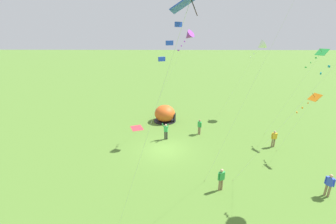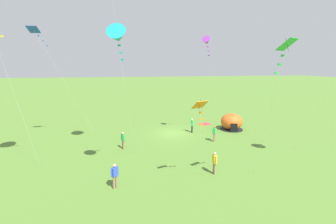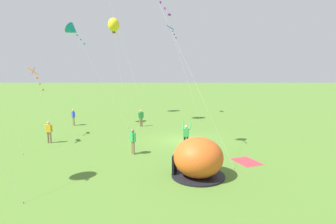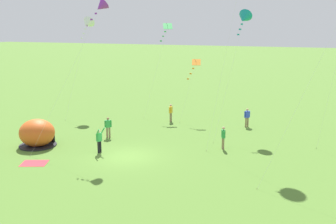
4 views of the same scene
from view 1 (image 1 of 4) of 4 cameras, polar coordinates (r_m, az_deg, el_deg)
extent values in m
plane|color=#517A2D|center=(22.03, -0.77, -9.50)|extent=(300.00, 300.00, 0.00)
ellipsoid|color=#D8591E|center=(28.55, -0.82, -0.34)|extent=(2.70, 2.60, 2.10)
cylinder|color=black|center=(28.90, -0.81, -2.21)|extent=(2.81, 2.81, 0.10)
cube|color=black|center=(28.44, 1.67, -1.51)|extent=(0.81, 0.30, 1.10)
cube|color=#CC333D|center=(27.05, -7.91, -4.04)|extent=(2.06, 1.84, 0.01)
cylinder|color=#8C7251|center=(25.35, 7.79, -4.59)|extent=(0.15, 0.15, 0.88)
cylinder|color=#8C7251|center=(25.22, 8.10, -4.73)|extent=(0.15, 0.15, 0.88)
cube|color=green|center=(25.00, 8.02, -3.11)|extent=(0.45, 0.42, 0.60)
sphere|color=#9E7051|center=(24.84, 8.07, -2.19)|extent=(0.22, 0.22, 0.22)
cylinder|color=green|center=(25.17, 7.64, -2.94)|extent=(0.09, 0.09, 0.58)
cylinder|color=green|center=(24.84, 8.42, -3.28)|extent=(0.09, 0.09, 0.58)
cylinder|color=black|center=(23.85, -0.30, -5.97)|extent=(0.15, 0.15, 0.88)
cylinder|color=black|center=(23.90, -0.77, -5.93)|extent=(0.15, 0.15, 0.88)
cube|color=green|center=(23.57, -0.54, -4.32)|extent=(0.31, 0.42, 0.60)
sphere|color=beige|center=(23.41, -0.54, -3.35)|extent=(0.22, 0.22, 0.22)
cylinder|color=green|center=(23.20, 0.01, -3.47)|extent=(0.38, 0.11, 0.50)
cylinder|color=green|center=(23.32, -1.26, -3.36)|extent=(0.39, 0.22, 0.50)
cylinder|color=#8C7251|center=(19.56, 35.72, -16.03)|extent=(0.15, 0.15, 0.88)
cylinder|color=#8C7251|center=(19.59, 35.15, -15.85)|extent=(0.15, 0.15, 0.88)
cube|color=blue|center=(19.21, 35.87, -14.10)|extent=(0.44, 0.43, 0.60)
sphere|color=tan|center=(19.00, 36.12, -12.99)|extent=(0.22, 0.22, 0.22)
cylinder|color=blue|center=(19.17, 36.59, -14.32)|extent=(0.09, 0.09, 0.58)
cylinder|color=blue|center=(19.25, 35.14, -13.88)|extent=(0.09, 0.09, 0.58)
cylinder|color=#8C7251|center=(17.12, 12.94, -17.62)|extent=(0.15, 0.15, 0.88)
cylinder|color=#8C7251|center=(17.22, 13.50, -17.42)|extent=(0.15, 0.15, 0.88)
cube|color=green|center=(16.75, 13.42, -15.48)|extent=(0.38, 0.45, 0.60)
sphere|color=tan|center=(16.51, 13.54, -14.25)|extent=(0.22, 0.22, 0.22)
cylinder|color=green|center=(16.62, 12.70, -15.72)|extent=(0.09, 0.09, 0.58)
cylinder|color=green|center=(16.88, 14.13, -15.24)|extent=(0.09, 0.09, 0.58)
cylinder|color=#8C7251|center=(24.67, 25.36, -7.07)|extent=(0.15, 0.15, 0.88)
cylinder|color=#8C7251|center=(24.59, 24.93, -7.09)|extent=(0.15, 0.15, 0.88)
cube|color=gold|center=(24.34, 25.39, -5.51)|extent=(0.24, 0.38, 0.60)
sphere|color=tan|center=(24.17, 25.53, -4.58)|extent=(0.22, 0.22, 0.22)
cylinder|color=gold|center=(24.44, 25.92, -5.48)|extent=(0.09, 0.09, 0.58)
cylinder|color=gold|center=(24.23, 24.85, -5.53)|extent=(0.09, 0.09, 0.58)
cylinder|color=silver|center=(31.66, 17.62, 7.38)|extent=(0.15, 4.46, 9.22)
cylinder|color=brown|center=(32.36, 13.00, -0.39)|extent=(0.03, 0.03, 0.06)
cone|color=white|center=(31.77, 22.50, 15.31)|extent=(1.25, 1.40, 1.47)
cube|color=white|center=(31.67, 21.65, 14.45)|extent=(0.21, 0.12, 0.12)
cube|color=white|center=(31.59, 20.93, 13.71)|extent=(0.20, 0.06, 0.12)
cube|color=white|center=(31.52, 20.21, 12.97)|extent=(0.21, 0.11, 0.12)
cylinder|color=silver|center=(23.01, 29.42, -3.14)|extent=(1.03, 1.86, 5.62)
cylinder|color=brown|center=(24.08, 25.84, -8.87)|extent=(0.03, 0.03, 0.06)
cube|color=orange|center=(22.28, 33.26, 3.15)|extent=(0.97, 0.86, 0.54)
cylinder|color=#332314|center=(22.27, 33.27, 3.17)|extent=(0.27, 0.47, 0.63)
cube|color=orange|center=(22.38, 32.00, 1.94)|extent=(0.20, 0.15, 0.12)
cube|color=orange|center=(22.49, 30.95, 0.92)|extent=(0.21, 0.09, 0.12)
cube|color=orange|center=(22.61, 29.91, -0.10)|extent=(0.21, 0.12, 0.12)
cylinder|color=silver|center=(26.38, 28.73, 3.45)|extent=(1.16, 3.67, 8.99)
cylinder|color=brown|center=(27.47, 23.34, -5.08)|extent=(0.03, 0.03, 0.06)
cube|color=green|center=(26.16, 34.52, 12.43)|extent=(1.15, 1.07, 0.59)
cylinder|color=#332314|center=(26.16, 34.52, 12.46)|extent=(0.18, 0.51, 0.66)
cube|color=green|center=(26.10, 33.43, 11.41)|extent=(0.20, 0.06, 0.12)
cube|color=green|center=(26.05, 32.50, 10.53)|extent=(0.21, 0.14, 0.12)
cube|color=green|center=(26.02, 31.58, 9.65)|extent=(0.20, 0.07, 0.12)
cylinder|color=silver|center=(14.78, 21.32, 7.89)|extent=(1.64, 5.08, 15.99)
cylinder|color=brown|center=(18.05, 9.33, -16.81)|extent=(0.03, 0.03, 0.06)
cylinder|color=silver|center=(9.25, -7.60, -13.03)|extent=(4.35, 3.50, 11.29)
cube|color=blue|center=(5.90, 2.66, 21.33)|extent=(0.18, 0.19, 0.12)
cube|color=blue|center=(6.17, 0.39, 17.14)|extent=(0.15, 0.20, 0.12)
cube|color=blue|center=(6.48, -1.59, 13.30)|extent=(0.16, 0.20, 0.12)
cylinder|color=silver|center=(24.67, -0.83, 6.59)|extent=(3.49, 4.65, 10.42)
cylinder|color=brown|center=(28.04, -5.41, -3.03)|extent=(0.03, 0.03, 0.06)
cone|color=purple|center=(22.39, 5.22, 18.70)|extent=(1.35, 1.39, 1.12)
cube|color=purple|center=(22.63, 4.24, 17.45)|extent=(0.21, 0.13, 0.12)
cube|color=purple|center=(22.85, 3.44, 16.41)|extent=(0.21, 0.11, 0.12)
cube|color=purple|center=(23.07, 2.66, 15.38)|extent=(0.15, 0.20, 0.12)
cylinder|color=silver|center=(16.81, 27.04, -2.93)|extent=(1.03, 5.41, 9.68)
cylinder|color=brown|center=(18.51, 16.17, -16.38)|extent=(0.03, 0.03, 0.06)
cube|color=teal|center=(16.60, 35.71, 9.39)|extent=(0.21, 0.11, 0.12)
cube|color=teal|center=(16.51, 34.28, 8.11)|extent=(0.21, 0.14, 0.12)
camera|label=2|loc=(28.31, 61.56, 3.75)|focal=24.00mm
camera|label=3|loc=(40.48, 2.04, 11.67)|focal=28.00mm
camera|label=4|loc=(25.34, -72.49, 2.55)|focal=42.00mm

